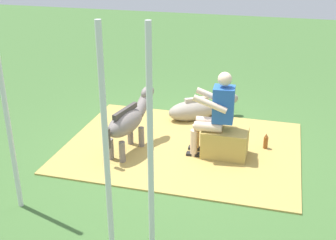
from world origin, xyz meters
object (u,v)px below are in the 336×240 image
at_px(soda_bottle, 266,142).
at_px(tent_pole_mid, 106,147).
at_px(pony_standing, 129,120).
at_px(tent_pole_left, 150,148).
at_px(person_seated, 215,111).
at_px(pony_lying, 197,110).
at_px(hay_bale, 225,143).
at_px(tent_pole_right, 7,115).

height_order(soda_bottle, tent_pole_mid, tent_pole_mid).
bearing_deg(pony_standing, tent_pole_mid, 104.97).
bearing_deg(tent_pole_left, soda_bottle, -110.60).
relative_size(pony_standing, tent_pole_left, 0.55).
xyz_separation_m(person_seated, soda_bottle, (-0.74, -0.40, -0.59)).
xyz_separation_m(pony_standing, tent_pole_left, (-1.00, 2.08, 0.70)).
relative_size(tent_pole_left, tent_pole_mid, 1.00).
relative_size(pony_standing, tent_pole_mid, 0.55).
bearing_deg(soda_bottle, pony_lying, -35.10).
bearing_deg(hay_bale, soda_bottle, -145.94).
distance_m(pony_standing, tent_pole_right, 2.03).
height_order(pony_lying, tent_pole_right, tent_pole_right).
xyz_separation_m(hay_bale, tent_pole_right, (2.24, 1.94, 1.00)).
bearing_deg(person_seated, hay_bale, -177.41).
height_order(tent_pole_right, tent_pole_mid, same).
xyz_separation_m(pony_standing, soda_bottle, (-2.01, -0.60, -0.38)).
height_order(pony_standing, tent_pole_mid, tent_pole_mid).
bearing_deg(tent_pole_right, person_seated, -137.08).
distance_m(hay_bale, soda_bottle, 0.71).
distance_m(hay_bale, pony_standing, 1.48).
bearing_deg(tent_pole_left, pony_standing, -64.30).
relative_size(person_seated, pony_lying, 1.04).
relative_size(pony_standing, soda_bottle, 4.91).
relative_size(tent_pole_left, tent_pole_right, 1.00).
bearing_deg(tent_pole_mid, tent_pole_left, -169.50).
bearing_deg(soda_bottle, pony_standing, 16.70).
xyz_separation_m(hay_bale, soda_bottle, (-0.58, -0.39, -0.09)).
bearing_deg(person_seated, tent_pole_left, 83.37).
bearing_deg(pony_standing, hay_bale, -171.66).
bearing_deg(tent_pole_left, tent_pole_right, -11.15).
distance_m(hay_bale, tent_pole_left, 2.54).
bearing_deg(hay_bale, pony_lying, -62.12).
xyz_separation_m(soda_bottle, tent_pole_left, (1.01, 2.69, 1.08)).
bearing_deg(pony_lying, tent_pole_mid, 87.27).
relative_size(pony_lying, tent_pole_right, 0.52).
relative_size(person_seated, soda_bottle, 4.85).
bearing_deg(pony_lying, pony_standing, 63.21).
xyz_separation_m(pony_lying, tent_pole_right, (1.56, 3.22, 1.03)).
xyz_separation_m(hay_bale, pony_lying, (0.68, -1.28, -0.03)).
distance_m(pony_lying, soda_bottle, 1.54).
height_order(hay_bale, tent_pole_right, tent_pole_right).
bearing_deg(tent_pole_mid, person_seated, -106.27).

